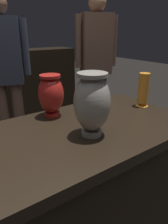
% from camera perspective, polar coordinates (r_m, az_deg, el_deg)
% --- Properties ---
extents(display_plinth, '(1.20, 0.64, 0.80)m').
position_cam_1_polar(display_plinth, '(1.25, -1.72, -21.29)').
color(display_plinth, black).
rests_on(display_plinth, ground_plane).
extents(vase_centerpiece, '(0.16, 0.16, 0.28)m').
position_cam_1_polar(vase_centerpiece, '(0.91, 2.19, 2.54)').
color(vase_centerpiece, gray).
rests_on(vase_centerpiece, display_plinth).
extents(vase_left_accent, '(0.08, 0.08, 0.21)m').
position_cam_1_polar(vase_left_accent, '(1.36, 15.74, 5.70)').
color(vase_left_accent, orange).
rests_on(vase_left_accent, display_plinth).
extents(vase_right_accent, '(0.14, 0.14, 0.23)m').
position_cam_1_polar(vase_right_accent, '(1.15, -8.94, 4.80)').
color(vase_right_accent, red).
rests_on(vase_right_accent, display_plinth).
extents(visitor_near_right, '(0.45, 0.27, 1.60)m').
position_cam_1_polar(visitor_near_right, '(2.39, 3.28, 13.89)').
color(visitor_near_right, '#232328').
rests_on(visitor_near_right, ground_plane).
extents(visitor_center_back, '(0.44, 0.28, 1.54)m').
position_cam_1_polar(visitor_center_back, '(2.18, -20.54, 10.91)').
color(visitor_center_back, brown).
rests_on(visitor_center_back, ground_plane).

